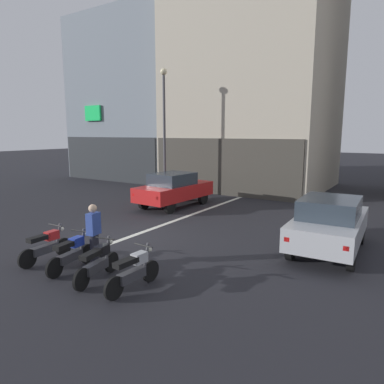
{
  "coord_description": "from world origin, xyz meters",
  "views": [
    {
      "loc": [
        8.0,
        -8.36,
        3.5
      ],
      "look_at": [
        1.29,
        2.0,
        1.4
      ],
      "focal_mm": 32.53,
      "sensor_mm": 36.0,
      "label": 1
    }
  ],
  "objects_px": {
    "motorcycle_black_row_centre": "(98,262)",
    "car_silver_parked_kerbside": "(329,223)",
    "motorcycle_red_row_leftmost": "(46,246)",
    "motorcycle_blue_row_left_mid": "(72,253)",
    "person_by_motorcycles": "(94,235)",
    "street_lamp": "(164,120)",
    "motorcycle_silver_row_right_mid": "(134,271)",
    "car_red_crossing_near": "(174,189)"
  },
  "relations": [
    {
      "from": "street_lamp",
      "to": "motorcycle_black_row_centre",
      "type": "distance_m",
      "value": 11.93
    },
    {
      "from": "motorcycle_blue_row_left_mid",
      "to": "person_by_motorcycles",
      "type": "distance_m",
      "value": 0.71
    },
    {
      "from": "motorcycle_silver_row_right_mid",
      "to": "street_lamp",
      "type": "bearing_deg",
      "value": 123.89
    },
    {
      "from": "car_silver_parked_kerbside",
      "to": "motorcycle_blue_row_left_mid",
      "type": "height_order",
      "value": "car_silver_parked_kerbside"
    },
    {
      "from": "motorcycle_red_row_leftmost",
      "to": "motorcycle_silver_row_right_mid",
      "type": "bearing_deg",
      "value": -0.33
    },
    {
      "from": "motorcycle_silver_row_right_mid",
      "to": "person_by_motorcycles",
      "type": "xyz_separation_m",
      "value": [
        -1.88,
        0.54,
        0.4
      ]
    },
    {
      "from": "street_lamp",
      "to": "motorcycle_red_row_leftmost",
      "type": "height_order",
      "value": "street_lamp"
    },
    {
      "from": "person_by_motorcycles",
      "to": "car_red_crossing_near",
      "type": "bearing_deg",
      "value": 109.97
    },
    {
      "from": "motorcycle_red_row_leftmost",
      "to": "motorcycle_black_row_centre",
      "type": "xyz_separation_m",
      "value": [
        2.14,
        -0.1,
        0.0
      ]
    },
    {
      "from": "motorcycle_black_row_centre",
      "to": "person_by_motorcycles",
      "type": "height_order",
      "value": "person_by_motorcycles"
    },
    {
      "from": "motorcycle_black_row_centre",
      "to": "motorcycle_silver_row_right_mid",
      "type": "distance_m",
      "value": 1.08
    },
    {
      "from": "street_lamp",
      "to": "person_by_motorcycles",
      "type": "distance_m",
      "value": 10.92
    },
    {
      "from": "motorcycle_black_row_centre",
      "to": "person_by_motorcycles",
      "type": "xyz_separation_m",
      "value": [
        -0.8,
        0.63,
        0.4
      ]
    },
    {
      "from": "street_lamp",
      "to": "motorcycle_silver_row_right_mid",
      "type": "bearing_deg",
      "value": -56.11
    },
    {
      "from": "motorcycle_black_row_centre",
      "to": "car_silver_parked_kerbside",
      "type": "bearing_deg",
      "value": 51.08
    },
    {
      "from": "motorcycle_black_row_centre",
      "to": "motorcycle_blue_row_left_mid",
      "type": "bearing_deg",
      "value": 174.83
    },
    {
      "from": "motorcycle_blue_row_left_mid",
      "to": "motorcycle_red_row_leftmost",
      "type": "bearing_deg",
      "value": 179.71
    },
    {
      "from": "motorcycle_red_row_leftmost",
      "to": "person_by_motorcycles",
      "type": "bearing_deg",
      "value": 21.49
    },
    {
      "from": "car_silver_parked_kerbside",
      "to": "motorcycle_red_row_leftmost",
      "type": "distance_m",
      "value": 8.11
    },
    {
      "from": "motorcycle_black_row_centre",
      "to": "person_by_motorcycles",
      "type": "bearing_deg",
      "value": 142.07
    },
    {
      "from": "car_red_crossing_near",
      "to": "motorcycle_silver_row_right_mid",
      "type": "bearing_deg",
      "value": -59.93
    },
    {
      "from": "motorcycle_blue_row_left_mid",
      "to": "person_by_motorcycles",
      "type": "bearing_deg",
      "value": 63.45
    },
    {
      "from": "car_silver_parked_kerbside",
      "to": "motorcycle_silver_row_right_mid",
      "type": "height_order",
      "value": "car_silver_parked_kerbside"
    },
    {
      "from": "motorcycle_black_row_centre",
      "to": "motorcycle_silver_row_right_mid",
      "type": "relative_size",
      "value": 0.99
    },
    {
      "from": "street_lamp",
      "to": "motorcycle_silver_row_right_mid",
      "type": "height_order",
      "value": "street_lamp"
    },
    {
      "from": "car_red_crossing_near",
      "to": "motorcycle_black_row_centre",
      "type": "distance_m",
      "value": 8.6
    },
    {
      "from": "street_lamp",
      "to": "motorcycle_blue_row_left_mid",
      "type": "xyz_separation_m",
      "value": [
        4.45,
        -9.8,
        -3.72
      ]
    },
    {
      "from": "car_red_crossing_near",
      "to": "street_lamp",
      "type": "height_order",
      "value": "street_lamp"
    },
    {
      "from": "car_silver_parked_kerbside",
      "to": "street_lamp",
      "type": "height_order",
      "value": "street_lamp"
    },
    {
      "from": "car_red_crossing_near",
      "to": "person_by_motorcycles",
      "type": "height_order",
      "value": "person_by_motorcycles"
    },
    {
      "from": "car_red_crossing_near",
      "to": "car_silver_parked_kerbside",
      "type": "bearing_deg",
      "value": -19.56
    },
    {
      "from": "car_red_crossing_near",
      "to": "motorcycle_blue_row_left_mid",
      "type": "xyz_separation_m",
      "value": [
        2.37,
        -7.78,
        -0.43
      ]
    },
    {
      "from": "person_by_motorcycles",
      "to": "street_lamp",
      "type": "bearing_deg",
      "value": 116.95
    },
    {
      "from": "car_red_crossing_near",
      "to": "motorcycle_red_row_leftmost",
      "type": "distance_m",
      "value": 7.89
    },
    {
      "from": "motorcycle_silver_row_right_mid",
      "to": "person_by_motorcycles",
      "type": "distance_m",
      "value": 1.99
    },
    {
      "from": "motorcycle_red_row_leftmost",
      "to": "person_by_motorcycles",
      "type": "xyz_separation_m",
      "value": [
        1.33,
        0.52,
        0.4
      ]
    },
    {
      "from": "motorcycle_black_row_centre",
      "to": "motorcycle_silver_row_right_mid",
      "type": "xyz_separation_m",
      "value": [
        1.07,
        0.08,
        0.0
      ]
    },
    {
      "from": "motorcycle_black_row_centre",
      "to": "person_by_motorcycles",
      "type": "relative_size",
      "value": 0.99
    },
    {
      "from": "motorcycle_red_row_leftmost",
      "to": "person_by_motorcycles",
      "type": "relative_size",
      "value": 1.0
    },
    {
      "from": "motorcycle_red_row_leftmost",
      "to": "motorcycle_blue_row_left_mid",
      "type": "bearing_deg",
      "value": -0.29
    },
    {
      "from": "motorcycle_red_row_leftmost",
      "to": "motorcycle_black_row_centre",
      "type": "distance_m",
      "value": 2.14
    },
    {
      "from": "street_lamp",
      "to": "motorcycle_blue_row_left_mid",
      "type": "relative_size",
      "value": 4.14
    }
  ]
}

